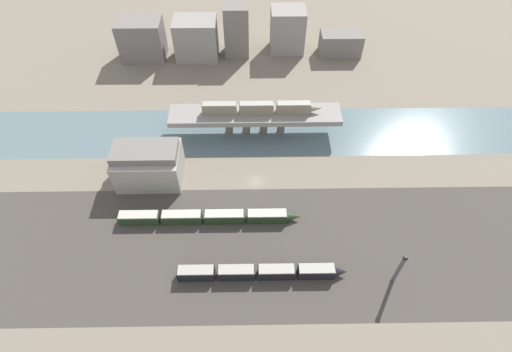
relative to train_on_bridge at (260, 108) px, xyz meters
name	(u,v)px	position (x,y,z in m)	size (l,w,h in m)	color
ground_plane	(256,182)	(-1.66, -22.92, -10.74)	(400.00, 400.00, 0.00)	#756B5B
railbed_yard	(257,249)	(-1.66, -46.92, -10.73)	(280.00, 42.00, 0.01)	#423D38
river_water	(255,132)	(-1.66, 0.00, -10.73)	(320.00, 24.10, 0.01)	slate
bridge	(255,116)	(-1.66, 0.00, -3.61)	(57.95, 9.98, 8.72)	gray
train_on_bridge	(260,108)	(0.00, 0.00, 0.00)	(39.98, 2.68, 4.11)	gray
train_yard_near	(261,272)	(-0.80, -54.91, -8.91)	(44.11, 3.09, 3.73)	black
train_yard_mid	(209,217)	(-15.55, -37.27, -9.02)	(52.43, 3.13, 3.50)	#23381E
warehouse_building	(148,164)	(-34.67, -20.43, -4.56)	(19.88, 13.82, 12.98)	#9E998E
signal_tower	(399,269)	(33.48, -56.86, -4.55)	(1.00, 0.97, 12.66)	#4C4C51
city_block_far_left	(142,39)	(-47.90, 47.61, -2.60)	(17.96, 11.98, 16.26)	slate
city_block_left	(196,39)	(-25.37, 47.58, -2.51)	(17.35, 12.58, 16.44)	gray
city_block_center	(237,30)	(-8.66, 49.94, -0.01)	(9.99, 10.05, 21.45)	slate
city_block_right	(287,30)	(12.66, 52.27, -1.67)	(14.15, 11.52, 18.13)	gray
city_block_far_right	(341,43)	(35.22, 48.67, -5.93)	(17.40, 9.11, 9.61)	slate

